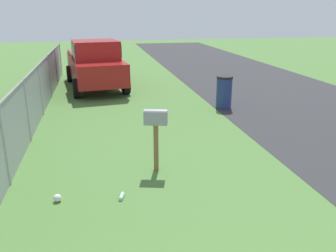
# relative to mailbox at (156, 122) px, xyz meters

# --- Properties ---
(mailbox) EXTENTS (0.32, 0.52, 1.36)m
(mailbox) POSITION_rel_mailbox_xyz_m (0.00, 0.00, 0.00)
(mailbox) COLOR brown
(mailbox) RESTS_ON ground
(pickup_truck) EXTENTS (5.50, 2.76, 2.09)m
(pickup_truck) POSITION_rel_mailbox_xyz_m (8.79, 1.19, 0.02)
(pickup_truck) COLOR maroon
(pickup_truck) RESTS_ON ground
(trash_bin) EXTENTS (0.56, 0.56, 1.13)m
(trash_bin) POSITION_rel_mailbox_xyz_m (4.54, -3.16, -0.52)
(trash_bin) COLOR navy
(trash_bin) RESTS_ON ground
(fence_section) EXTENTS (17.65, 0.07, 1.65)m
(fence_section) POSITION_rel_mailbox_xyz_m (3.68, 2.96, -0.19)
(fence_section) COLOR #9EA3A8
(fence_section) RESTS_ON ground
(litter_bag_far_scatter) EXTENTS (0.14, 0.14, 0.14)m
(litter_bag_far_scatter) POSITION_rel_mailbox_xyz_m (-0.96, 1.97, -1.02)
(litter_bag_far_scatter) COLOR silver
(litter_bag_far_scatter) RESTS_ON ground
(litter_bottle_near_hydrant) EXTENTS (0.23, 0.12, 0.07)m
(litter_bottle_near_hydrant) POSITION_rel_mailbox_xyz_m (-1.06, 0.83, -1.05)
(litter_bottle_near_hydrant) COLOR #B2D8BF
(litter_bottle_near_hydrant) RESTS_ON ground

